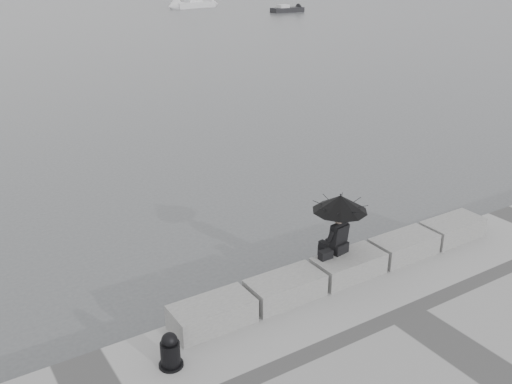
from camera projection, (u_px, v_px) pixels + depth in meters
ground at (334, 286)px, 13.18m from camera, size 360.00×360.00×0.00m
stone_block_far_left at (212, 314)px, 10.86m from camera, size 1.60×0.80×0.50m
stone_block_left at (285, 288)px, 11.70m from camera, size 1.60×0.80×0.50m
stone_block_centre at (348, 266)px, 12.54m from camera, size 1.60×0.80×0.50m
stone_block_right at (404, 247)px, 13.38m from camera, size 1.60×0.80×0.50m
stone_block_far_right at (452, 229)px, 14.22m from camera, size 1.60×0.80×0.50m
seated_person at (340, 210)px, 12.24m from camera, size 1.21×1.21×1.39m
bag at (326, 255)px, 12.30m from camera, size 0.30×0.17×0.19m
mooring_bollard at (170, 352)px, 9.75m from camera, size 0.43×0.43×0.68m
sailboat_right at (193, 4)px, 83.13m from camera, size 6.73×3.45×12.90m
small_motorboat at (287, 10)px, 76.60m from camera, size 4.59×1.70×1.10m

